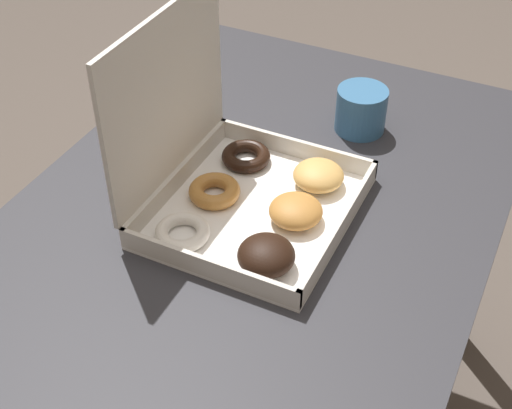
# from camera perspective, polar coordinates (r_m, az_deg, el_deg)

# --- Properties ---
(dining_table) EXTENTS (1.15, 0.75, 0.70)m
(dining_table) POSITION_cam_1_polar(r_m,az_deg,el_deg) (1.22, -0.44, -4.45)
(dining_table) COLOR #2D2D33
(dining_table) RESTS_ON ground_plane
(donut_box) EXTENTS (0.33, 0.30, 0.32)m
(donut_box) POSITION_cam_1_polar(r_m,az_deg,el_deg) (1.13, -1.32, 1.87)
(donut_box) COLOR white
(donut_box) RESTS_ON dining_table
(coffee_mug) EXTENTS (0.09, 0.09, 0.08)m
(coffee_mug) POSITION_cam_1_polar(r_m,az_deg,el_deg) (1.34, 8.41, 7.56)
(coffee_mug) COLOR teal
(coffee_mug) RESTS_ON dining_table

